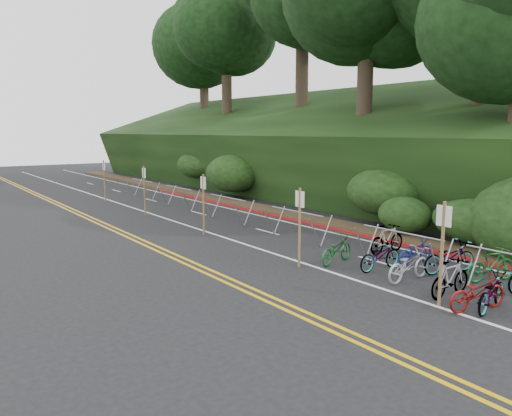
% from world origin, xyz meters
% --- Properties ---
extents(ground, '(120.00, 120.00, 0.00)m').
position_xyz_m(ground, '(0.00, 0.00, 0.00)').
color(ground, black).
rests_on(ground, ground).
extents(road_markings, '(7.47, 80.00, 0.01)m').
position_xyz_m(road_markings, '(0.63, 10.10, 0.00)').
color(road_markings, gold).
rests_on(road_markings, ground).
extents(red_curb, '(0.25, 28.00, 0.10)m').
position_xyz_m(red_curb, '(5.70, 12.00, 0.05)').
color(red_curb, maroon).
rests_on(red_curb, ground).
extents(embankment, '(14.30, 48.14, 9.11)m').
position_xyz_m(embankment, '(12.96, 19.04, 2.57)').
color(embankment, black).
rests_on(embankment, ground).
extents(tree_cluster, '(32.28, 53.90, 18.08)m').
position_xyz_m(tree_cluster, '(9.76, 22.04, 11.30)').
color(tree_cluster, '#2D2319').
rests_on(tree_cluster, ground).
extents(bike_racks_rest, '(1.14, 23.00, 1.17)m').
position_xyz_m(bike_racks_rest, '(3.00, 13.00, 0.85)').
color(bike_racks_rest, gray).
rests_on(bike_racks_rest, ground).
extents(signpost_near, '(0.08, 0.40, 2.58)m').
position_xyz_m(signpost_near, '(1.06, 0.30, 1.47)').
color(signpost_near, brown).
rests_on(signpost_near, ground).
extents(signposts_rest, '(0.08, 18.40, 2.50)m').
position_xyz_m(signposts_rest, '(0.60, 14.00, 1.43)').
color(signposts_rest, brown).
rests_on(signposts_rest, ground).
extents(bike_front, '(0.95, 1.78, 0.89)m').
position_xyz_m(bike_front, '(1.54, -0.39, 0.45)').
color(bike_front, maroon).
rests_on(bike_front, ground).
extents(bike_valet, '(3.25, 9.40, 1.05)m').
position_xyz_m(bike_valet, '(3.09, 0.79, 0.48)').
color(bike_valet, beige).
rests_on(bike_valet, ground).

